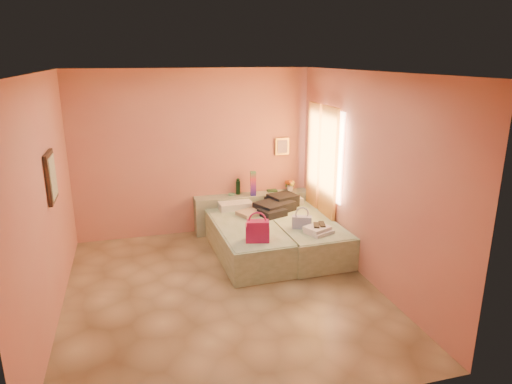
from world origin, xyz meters
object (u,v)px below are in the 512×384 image
(water_bottle, at_px, (238,187))
(towel_stack, at_px, (319,230))
(flower_vase, at_px, (290,184))
(headboard_ledge, at_px, (253,212))
(bed_right, at_px, (301,234))
(magenta_handbag, at_px, (257,231))
(blue_handbag, at_px, (302,222))
(bed_left, at_px, (247,240))
(green_book, at_px, (272,191))

(water_bottle, xyz_separation_m, towel_stack, (0.79, -1.75, -0.23))
(flower_vase, bearing_deg, water_bottle, 177.45)
(headboard_ledge, xyz_separation_m, bed_right, (0.52, -1.05, -0.08))
(headboard_ledge, height_order, bed_right, headboard_ledge)
(headboard_ledge, bearing_deg, magenta_handbag, -102.99)
(towel_stack, bearing_deg, bed_right, 91.98)
(blue_handbag, bearing_deg, bed_left, 177.42)
(flower_vase, height_order, blue_handbag, flower_vase)
(bed_left, xyz_separation_m, water_bottle, (0.13, 1.12, 0.53))
(magenta_handbag, bearing_deg, towel_stack, 15.62)
(bed_left, distance_m, green_book, 1.41)
(water_bottle, distance_m, towel_stack, 1.94)
(bed_left, bearing_deg, water_bottle, 81.41)
(towel_stack, bearing_deg, green_book, 95.36)
(magenta_handbag, relative_size, blue_handbag, 1.13)
(headboard_ledge, height_order, towel_stack, headboard_ledge)
(flower_vase, relative_size, towel_stack, 0.70)
(towel_stack, bearing_deg, magenta_handbag, -177.78)
(headboard_ledge, distance_m, water_bottle, 0.52)
(flower_vase, bearing_deg, blue_handbag, -102.68)
(green_book, xyz_separation_m, magenta_handbag, (-0.78, -1.78, -0.01))
(green_book, height_order, magenta_handbag, magenta_handbag)
(bed_left, distance_m, magenta_handbag, 0.78)
(water_bottle, distance_m, magenta_handbag, 1.80)
(water_bottle, relative_size, towel_stack, 0.77)
(bed_left, bearing_deg, bed_right, -1.86)
(bed_left, xyz_separation_m, flower_vase, (1.08, 1.08, 0.52))
(bed_right, relative_size, towel_stack, 5.71)
(green_book, xyz_separation_m, towel_stack, (0.16, -1.75, -0.11))
(headboard_ledge, distance_m, bed_left, 1.12)
(headboard_ledge, bearing_deg, flower_vase, 2.19)
(green_book, bearing_deg, bed_right, -81.39)
(magenta_handbag, height_order, towel_stack, magenta_handbag)
(headboard_ledge, xyz_separation_m, blue_handbag, (0.38, -1.41, 0.27))
(bed_right, xyz_separation_m, blue_handbag, (-0.14, -0.36, 0.34))
(headboard_ledge, height_order, bed_left, headboard_ledge)
(green_book, bearing_deg, bed_left, -122.81)
(headboard_ledge, height_order, magenta_handbag, magenta_handbag)
(flower_vase, distance_m, magenta_handbag, 2.07)
(headboard_ledge, relative_size, flower_vase, 8.37)
(bed_right, distance_m, flower_vase, 1.21)
(magenta_handbag, xyz_separation_m, towel_stack, (0.94, 0.04, -0.10))
(green_book, bearing_deg, blue_handbag, -88.70)
(water_bottle, height_order, flower_vase, water_bottle)
(flower_vase, bearing_deg, green_book, 172.98)
(blue_handbag, relative_size, towel_stack, 0.83)
(headboard_ledge, bearing_deg, green_book, 9.88)
(green_book, bearing_deg, towel_stack, -83.28)
(bed_left, bearing_deg, flower_vase, 43.04)
(bed_right, height_order, water_bottle, water_bottle)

